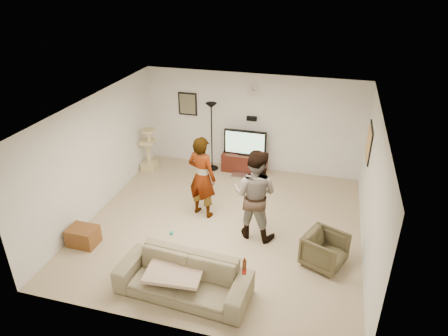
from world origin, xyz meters
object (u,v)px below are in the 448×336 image
(person_right, at_px, (255,195))
(armchair, at_px, (325,250))
(sofa, at_px, (183,278))
(side_table, at_px, (83,236))
(person_left, at_px, (202,177))
(tv, at_px, (245,142))
(cat_tree, at_px, (148,149))
(tv_stand, at_px, (245,162))
(floor_lamp, at_px, (212,137))
(beer_bottle, at_px, (244,267))

(person_right, height_order, armchair, person_right)
(person_right, bearing_deg, armchair, 167.33)
(sofa, xyz_separation_m, side_table, (-2.31, 0.70, -0.14))
(person_left, distance_m, person_right, 1.28)
(person_left, bearing_deg, person_right, 177.09)
(tv, distance_m, person_right, 2.78)
(cat_tree, bearing_deg, person_left, -39.16)
(person_left, height_order, sofa, person_left)
(tv_stand, height_order, person_left, person_left)
(floor_lamp, distance_m, cat_tree, 1.67)
(sofa, relative_size, armchair, 3.15)
(floor_lamp, bearing_deg, tv, 7.44)
(tv_stand, xyz_separation_m, cat_tree, (-2.42, -0.59, 0.34))
(floor_lamp, height_order, armchair, floor_lamp)
(tv, bearing_deg, armchair, -55.82)
(side_table, bearing_deg, floor_lamp, 68.87)
(cat_tree, relative_size, armchair, 1.66)
(sofa, distance_m, side_table, 2.42)
(sofa, bearing_deg, armchair, 35.54)
(person_left, distance_m, armchair, 2.84)
(floor_lamp, bearing_deg, beer_bottle, -67.16)
(tv_stand, bearing_deg, person_right, -73.56)
(armchair, bearing_deg, sofa, 144.41)
(tv, distance_m, cat_tree, 2.50)
(floor_lamp, height_order, person_right, person_right)
(person_left, xyz_separation_m, sofa, (0.43, -2.32, -0.58))
(floor_lamp, distance_m, sofa, 4.55)
(person_left, bearing_deg, armchair, 176.36)
(person_left, distance_m, side_table, 2.58)
(sofa, bearing_deg, person_left, 104.54)
(floor_lamp, relative_size, person_right, 0.97)
(tv_stand, xyz_separation_m, beer_bottle, (1.02, -4.54, 0.52))
(sofa, xyz_separation_m, armchair, (2.16, 1.33, -0.00))
(tv, height_order, floor_lamp, floor_lamp)
(tv_stand, xyz_separation_m, floor_lamp, (-0.85, -0.11, 0.65))
(cat_tree, relative_size, person_left, 0.64)
(tv_stand, xyz_separation_m, person_left, (-0.41, -2.22, 0.66))
(cat_tree, bearing_deg, tv_stand, 13.68)
(person_right, relative_size, sofa, 0.84)
(floor_lamp, height_order, side_table, floor_lamp)
(tv, height_order, person_right, person_right)
(person_right, relative_size, armchair, 2.66)
(person_right, xyz_separation_m, armchair, (1.40, -0.55, -0.60))
(person_left, distance_m, sofa, 2.43)
(tv_stand, xyz_separation_m, sofa, (0.02, -4.54, 0.08))
(tv_stand, xyz_separation_m, person_right, (0.79, -2.66, 0.68))
(beer_bottle, bearing_deg, tv_stand, 102.63)
(floor_lamp, relative_size, cat_tree, 1.55)
(tv_stand, height_order, person_right, person_right)
(cat_tree, bearing_deg, beer_bottle, -48.99)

